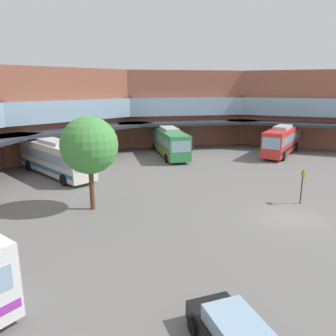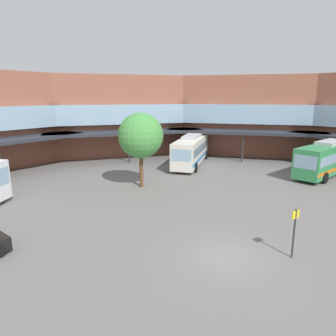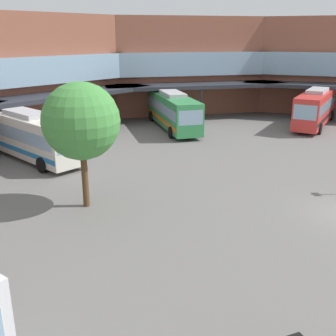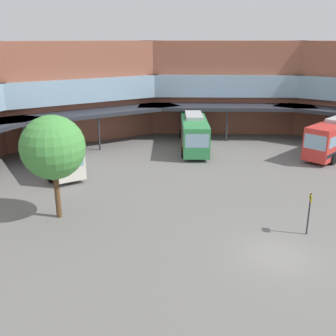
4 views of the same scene
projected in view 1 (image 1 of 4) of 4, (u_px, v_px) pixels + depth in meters
name	position (u px, v px, depth m)	size (l,w,h in m)	color
ground_plane	(290.00, 218.00, 23.42)	(114.52, 114.52, 0.00)	slate
station_building	(87.00, 124.00, 30.46)	(72.38, 44.26, 11.26)	#93543F
bus_0	(56.00, 158.00, 34.16)	(5.87, 11.91, 3.71)	silver
bus_2	(169.00, 141.00, 43.99)	(10.73, 9.84, 3.74)	#338C4C
bus_3	(282.00, 140.00, 44.54)	(11.35, 3.18, 3.89)	red
plaza_tree	(89.00, 146.00, 23.99)	(4.18, 4.18, 6.99)	brown
stop_sign_post	(302.00, 183.00, 25.92)	(0.52, 0.37, 2.74)	#2D2D33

